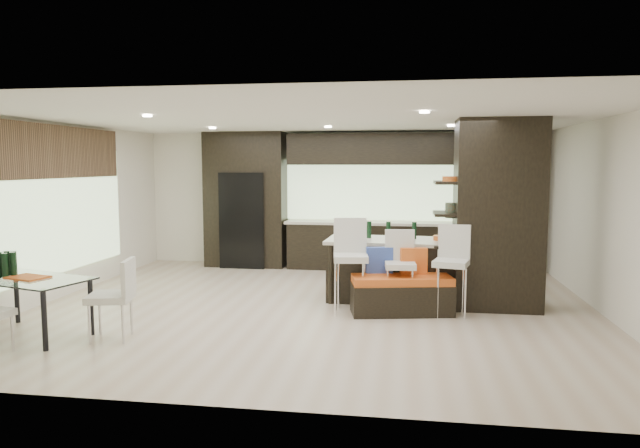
% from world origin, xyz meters
% --- Properties ---
extents(ground, '(8.00, 8.00, 0.00)m').
position_xyz_m(ground, '(0.00, 0.00, 0.00)').
color(ground, '#C1AC94').
rests_on(ground, ground).
extents(back_wall, '(8.00, 0.02, 2.70)m').
position_xyz_m(back_wall, '(0.00, 3.50, 1.35)').
color(back_wall, white).
rests_on(back_wall, ground).
extents(left_wall, '(0.02, 7.00, 2.70)m').
position_xyz_m(left_wall, '(-4.00, 0.00, 1.35)').
color(left_wall, white).
rests_on(left_wall, ground).
extents(right_wall, '(0.02, 7.00, 2.70)m').
position_xyz_m(right_wall, '(4.00, 0.00, 1.35)').
color(right_wall, white).
rests_on(right_wall, ground).
extents(ceiling, '(8.00, 7.00, 0.02)m').
position_xyz_m(ceiling, '(0.00, 0.00, 2.70)').
color(ceiling, white).
rests_on(ceiling, ground).
extents(window_left, '(0.04, 3.20, 1.90)m').
position_xyz_m(window_left, '(-3.96, 0.20, 1.35)').
color(window_left, '#B2D199').
rests_on(window_left, left_wall).
extents(window_back, '(3.40, 0.04, 1.20)m').
position_xyz_m(window_back, '(0.60, 3.46, 1.55)').
color(window_back, '#B2D199').
rests_on(window_back, back_wall).
extents(stone_accent, '(0.08, 3.00, 0.80)m').
position_xyz_m(stone_accent, '(-3.93, 0.20, 2.25)').
color(stone_accent, brown).
rests_on(stone_accent, left_wall).
extents(ceiling_spots, '(4.00, 3.00, 0.02)m').
position_xyz_m(ceiling_spots, '(0.00, 0.25, 2.68)').
color(ceiling_spots, white).
rests_on(ceiling_spots, ceiling).
extents(back_cabinetry, '(6.80, 0.68, 2.70)m').
position_xyz_m(back_cabinetry, '(0.50, 3.17, 1.35)').
color(back_cabinetry, black).
rests_on(back_cabinetry, ground).
extents(refrigerator, '(0.90, 0.68, 1.90)m').
position_xyz_m(refrigerator, '(-1.90, 3.12, 0.95)').
color(refrigerator, black).
rests_on(refrigerator, ground).
extents(partition_column, '(1.20, 0.80, 2.70)m').
position_xyz_m(partition_column, '(2.60, 0.40, 1.35)').
color(partition_column, black).
rests_on(partition_column, ground).
extents(kitchen_island, '(2.27, 1.05, 0.93)m').
position_xyz_m(kitchen_island, '(1.23, 0.63, 0.46)').
color(kitchen_island, black).
rests_on(kitchen_island, ground).
extents(stool_left, '(0.53, 0.53, 1.06)m').
position_xyz_m(stool_left, '(0.55, -0.18, 0.53)').
color(stool_left, beige).
rests_on(stool_left, ground).
extents(stool_mid, '(0.44, 0.44, 0.93)m').
position_xyz_m(stool_mid, '(1.23, -0.15, 0.46)').
color(stool_mid, beige).
rests_on(stool_mid, ground).
extents(stool_right, '(0.54, 0.54, 1.00)m').
position_xyz_m(stool_right, '(1.92, -0.17, 0.50)').
color(stool_right, beige).
rests_on(stool_right, ground).
extents(bench, '(1.46, 0.79, 0.53)m').
position_xyz_m(bench, '(1.26, -0.19, 0.27)').
color(bench, black).
rests_on(bench, ground).
extents(floor_vase, '(0.48, 0.48, 1.20)m').
position_xyz_m(floor_vase, '(2.30, 0.43, 0.60)').
color(floor_vase, '#404633').
rests_on(floor_vase, ground).
extents(dining_table, '(1.63, 1.19, 0.70)m').
position_xyz_m(dining_table, '(-3.17, -1.87, 0.35)').
color(dining_table, white).
rests_on(dining_table, ground).
extents(chair_end, '(0.57, 0.57, 0.88)m').
position_xyz_m(chair_end, '(-2.12, -1.87, 0.44)').
color(chair_end, beige).
rests_on(chair_end, ground).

